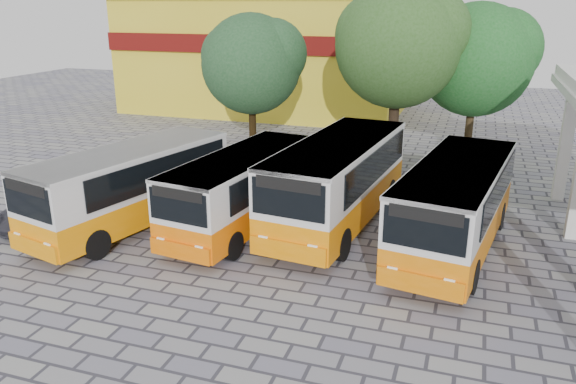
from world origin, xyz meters
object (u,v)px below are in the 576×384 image
(bus_centre_left, at_px, (243,186))
(bus_centre_right, at_px, (338,177))
(bus_far_left, at_px, (131,183))
(bus_far_right, at_px, (456,202))
(parked_car, at_px, (46,205))

(bus_centre_left, bearing_deg, bus_centre_right, 31.71)
(bus_far_left, distance_m, bus_far_right, 11.24)
(bus_far_right, bearing_deg, parked_car, -162.88)
(bus_centre_right, relative_size, parked_car, 1.97)
(bus_far_right, distance_m, parked_car, 14.70)
(bus_far_right, bearing_deg, bus_far_left, -163.42)
(bus_centre_right, bearing_deg, parked_car, -157.06)
(bus_far_left, distance_m, parked_car, 3.58)
(parked_car, bearing_deg, bus_far_right, -4.55)
(bus_far_left, bearing_deg, bus_centre_left, 30.42)
(bus_far_left, relative_size, bus_centre_right, 0.95)
(bus_centre_left, relative_size, parked_car, 1.73)
(parked_car, bearing_deg, bus_centre_right, 4.13)
(bus_far_left, relative_size, bus_centre_left, 1.08)
(bus_centre_right, distance_m, parked_car, 10.89)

